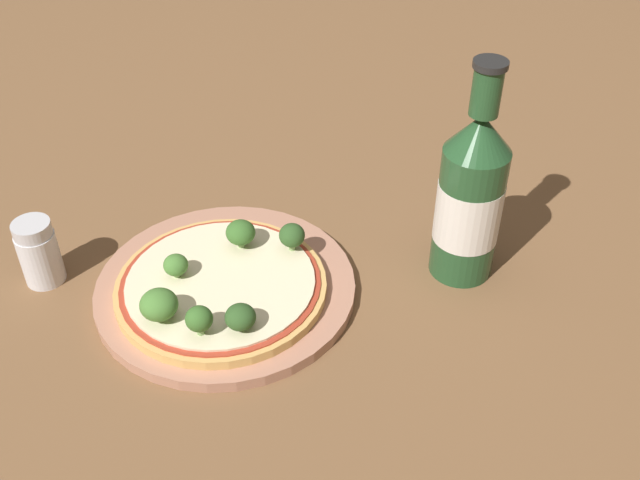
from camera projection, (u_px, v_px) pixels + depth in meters
The scene contains 11 objects.
ground_plane at pixel (234, 275), 0.78m from camera, with size 3.00×3.00×0.00m, color brown.
plate at pixel (226, 288), 0.75m from camera, with size 0.26×0.26×0.01m.
pizza at pixel (221, 285), 0.74m from camera, with size 0.21×0.21×0.01m.
broccoli_floret_0 at pixel (176, 265), 0.73m from camera, with size 0.02×0.02×0.02m.
broccoli_floret_1 at pixel (292, 236), 0.76m from camera, with size 0.03×0.03×0.03m.
broccoli_floret_2 at pixel (241, 233), 0.76m from camera, with size 0.03×0.03×0.03m.
broccoli_floret_3 at pixel (199, 319), 0.67m from camera, with size 0.03×0.03×0.03m.
broccoli_floret_4 at pixel (159, 305), 0.68m from camera, with size 0.04×0.04×0.03m.
broccoli_floret_5 at pixel (240, 317), 0.67m from camera, with size 0.03×0.03×0.03m.
beer_bottle at pixel (470, 197), 0.73m from camera, with size 0.07×0.07×0.24m.
pepper_shaker at pixel (39, 252), 0.75m from camera, with size 0.04×0.04×0.07m.
Camera 1 is at (-0.12, -0.58, 0.52)m, focal length 42.00 mm.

